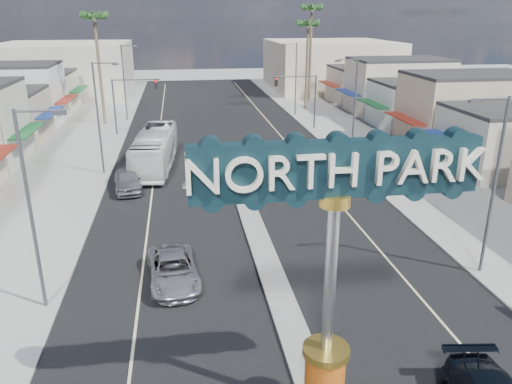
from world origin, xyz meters
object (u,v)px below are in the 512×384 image
object	(u,v)px
streetlight_r_mid	(353,106)
streetlight_r_far	(295,76)
traffic_signal_right	(300,91)
streetlight_l_mid	(100,113)
palm_right_mid	(308,28)
streetlight_l_near	(33,203)
streetlight_l_far	(125,79)
suv_left	(173,270)
streetlight_r_near	(492,179)
traffic_signal_left	(131,95)
palm_right_far	(312,14)
car_parked_right	(325,172)
car_parked_left	(127,180)
city_bus	(155,149)
gateway_sign	(332,253)
palm_left_far	(95,23)

from	to	relation	value
streetlight_r_mid	streetlight_r_far	size ratio (longest dim) A/B	1.00
traffic_signal_right	streetlight_l_mid	world-z (taller)	streetlight_l_mid
streetlight_r_far	palm_right_mid	size ratio (longest dim) A/B	0.74
streetlight_l_mid	streetlight_l_near	bearing A→B (deg)	-90.00
streetlight_l_far	palm_right_mid	distance (m)	24.41
suv_left	streetlight_r_near	bearing A→B (deg)	-10.74
traffic_signal_left	streetlight_l_mid	size ratio (longest dim) A/B	0.67
traffic_signal_right	palm_right_far	size ratio (longest dim) A/B	0.43
traffic_signal_right	streetlight_r_far	distance (m)	8.14
car_parked_right	traffic_signal_right	bearing A→B (deg)	76.63
traffic_signal_left	car_parked_left	xyz separation A→B (m)	(0.90, -18.33, -3.47)
streetlight_l_near	palm_right_mid	xyz separation A→B (m)	(23.43, 46.00, 5.54)
traffic_signal_left	city_bus	xyz separation A→B (m)	(2.76, -12.74, -2.67)
suv_left	city_bus	world-z (taller)	city_bus
streetlight_r_far	palm_right_mid	distance (m)	7.30
gateway_sign	streetlight_r_mid	xyz separation A→B (m)	(10.43, 28.02, -0.86)
gateway_sign	city_bus	xyz separation A→B (m)	(-6.42, 29.28, -4.32)
streetlight_r_mid	car_parked_left	world-z (taller)	streetlight_r_mid
streetlight_l_near	palm_right_mid	distance (m)	51.92
streetlight_r_mid	palm_right_far	distance (m)	33.14
streetlight_r_near	streetlight_r_mid	size ratio (longest dim) A/B	1.00
car_parked_left	city_bus	size ratio (longest dim) A/B	0.41
palm_left_far	palm_right_mid	distance (m)	26.70
car_parked_left	car_parked_right	size ratio (longest dim) A/B	1.10
streetlight_r_mid	car_parked_right	distance (m)	7.15
car_parked_left	city_bus	distance (m)	5.95
car_parked_right	palm_right_far	bearing A→B (deg)	71.14
streetlight_r_mid	palm_left_far	bearing A→B (deg)	139.52
streetlight_r_far	palm_left_far	xyz separation A→B (m)	(-23.43, -2.00, 6.43)
palm_left_far	car_parked_right	size ratio (longest dim) A/B	3.06
car_parked_left	streetlight_l_far	bearing A→B (deg)	87.66
gateway_sign	traffic_signal_left	size ratio (longest dim) A/B	1.53
palm_right_far	streetlight_r_far	bearing A→B (deg)	-114.55
streetlight_r_near	suv_left	world-z (taller)	streetlight_r_near
palm_right_mid	car_parked_right	bearing A→B (deg)	-101.31
palm_right_mid	streetlight_l_mid	bearing A→B (deg)	-132.03
streetlight_r_far	city_bus	world-z (taller)	streetlight_r_far
traffic_signal_left	city_bus	world-z (taller)	traffic_signal_left
streetlight_l_mid	car_parked_right	distance (m)	18.43
streetlight_l_near	streetlight_l_mid	size ratio (longest dim) A/B	1.00
gateway_sign	palm_left_far	size ratio (longest dim) A/B	0.70
gateway_sign	streetlight_l_mid	bearing A→B (deg)	110.42
car_parked_left	streetlight_r_mid	bearing A→B (deg)	6.04
gateway_sign	streetlight_l_near	distance (m)	13.19
palm_right_far	palm_left_far	bearing A→B (deg)	-156.80
gateway_sign	traffic_signal_right	bearing A→B (deg)	77.67
traffic_signal_right	streetlight_l_near	distance (m)	39.26
streetlight_r_near	streetlight_r_mid	bearing A→B (deg)	90.00
traffic_signal_left	traffic_signal_right	world-z (taller)	same
traffic_signal_left	streetlight_l_near	xyz separation A→B (m)	(-1.25, -33.99, 0.79)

